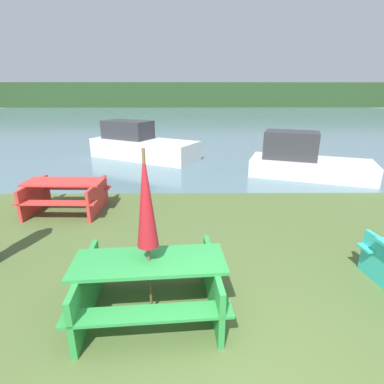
% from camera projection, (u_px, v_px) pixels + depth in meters
% --- Properties ---
extents(water, '(60.00, 50.00, 0.00)m').
position_uv_depth(water, '(192.00, 117.00, 32.09)').
color(water, slate).
rests_on(water, ground_plane).
extents(far_treeline, '(80.00, 1.60, 4.00)m').
position_uv_depth(far_treeline, '(191.00, 95.00, 50.38)').
color(far_treeline, '#284723').
rests_on(far_treeline, water).
extents(picnic_table_green, '(1.98, 1.52, 0.77)m').
position_uv_depth(picnic_table_green, '(150.00, 281.00, 3.79)').
color(picnic_table_green, green).
rests_on(picnic_table_green, ground_plane).
extents(picnic_table_red, '(1.82, 1.43, 0.76)m').
position_uv_depth(picnic_table_red, '(66.00, 193.00, 7.06)').
color(picnic_table_red, red).
rests_on(picnic_table_red, ground_plane).
extents(umbrella_crimson, '(0.26, 0.26, 2.16)m').
position_uv_depth(umbrella_crimson, '(146.00, 201.00, 3.44)').
color(umbrella_crimson, brown).
rests_on(umbrella_crimson, ground_plane).
extents(boat, '(4.16, 2.76, 1.48)m').
position_uv_depth(boat, '(304.00, 161.00, 9.97)').
color(boat, silver).
rests_on(boat, water).
extents(boat_second, '(4.79, 3.64, 1.54)m').
position_uv_depth(boat_second, '(140.00, 145.00, 12.65)').
color(boat_second, silver).
rests_on(boat_second, water).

